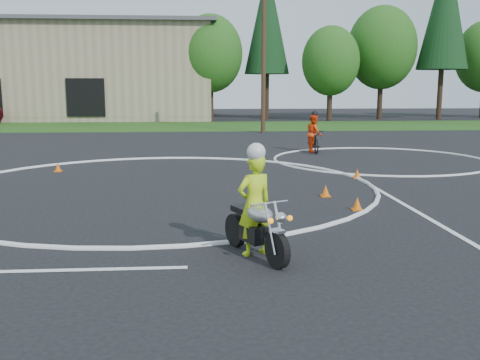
{
  "coord_description": "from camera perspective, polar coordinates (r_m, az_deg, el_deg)",
  "views": [
    {
      "loc": [
        1.25,
        -11.89,
        2.72
      ],
      "look_at": [
        1.91,
        -2.5,
        1.1
      ],
      "focal_mm": 40.0,
      "sensor_mm": 36.0,
      "label": 1
    }
  ],
  "objects": [
    {
      "name": "treeline",
      "position": [
        48.58,
        12.54,
        14.14
      ],
      "size": [
        38.2,
        8.1,
        14.52
      ],
      "color": "#382619",
      "rests_on": "ground"
    },
    {
      "name": "rider_second_grp",
      "position": [
        23.16,
        7.89,
        4.49
      ],
      "size": [
        0.65,
        1.85,
        1.78
      ],
      "rotation": [
        0.0,
        0.0,
        0.0
      ],
      "color": "black",
      "rests_on": "ground"
    },
    {
      "name": "primary_motorcycle",
      "position": [
        8.69,
        1.76,
        -5.13
      ],
      "size": [
        0.97,
        1.78,
        1.0
      ],
      "rotation": [
        0.0,
        0.0,
        0.44
      ],
      "color": "black",
      "rests_on": "ground"
    },
    {
      "name": "rider_primary_grp",
      "position": [
        8.72,
        1.57,
        -2.3
      ],
      "size": [
        0.73,
        0.63,
        1.86
      ],
      "rotation": [
        0.0,
        0.0,
        0.44
      ],
      "color": "#BAE117",
      "rests_on": "ground"
    },
    {
      "name": "utility_poles",
      "position": [
        33.19,
        2.54,
        14.04
      ],
      "size": [
        41.6,
        1.12,
        10.0
      ],
      "color": "#473321",
      "rests_on": "ground"
    },
    {
      "name": "course_markings",
      "position": [
        16.49,
        -0.79,
        0.3
      ],
      "size": [
        19.05,
        19.05,
        0.12
      ],
      "color": "silver",
      "rests_on": "ground"
    },
    {
      "name": "ground",
      "position": [
        12.26,
        -9.81,
        -3.2
      ],
      "size": [
        120.0,
        120.0,
        0.0
      ],
      "primitive_type": "plane",
      "color": "black",
      "rests_on": "ground"
    },
    {
      "name": "traffic_cones",
      "position": [
        16.03,
        10.48,
        0.33
      ],
      "size": [
        20.88,
        11.17,
        0.3
      ],
      "color": "#E1610B",
      "rests_on": "ground"
    },
    {
      "name": "grass_strip",
      "position": [
        39.0,
        -5.89,
        5.73
      ],
      "size": [
        120.0,
        10.0,
        0.02
      ],
      "primitive_type": "cube",
      "color": "#1E4714",
      "rests_on": "ground"
    }
  ]
}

